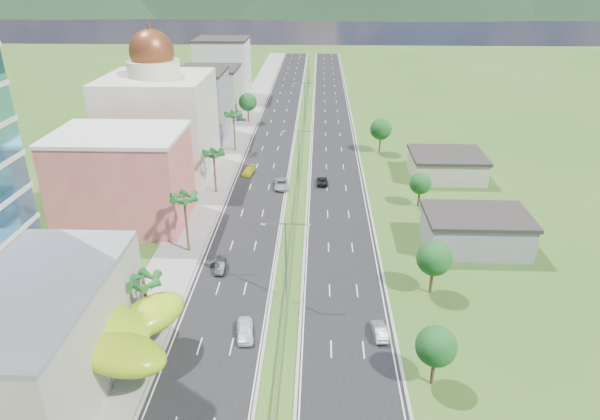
# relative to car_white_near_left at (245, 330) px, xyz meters

# --- Properties ---
(ground) EXTENTS (500.00, 500.00, 0.00)m
(ground) POSITION_rel_car_white_near_left_xyz_m (4.35, -2.01, -0.83)
(ground) COLOR #2D5119
(ground) RESTS_ON ground
(road_left) EXTENTS (11.00, 260.00, 0.04)m
(road_left) POSITION_rel_car_white_near_left_xyz_m (-3.15, 87.99, -0.81)
(road_left) COLOR black
(road_left) RESTS_ON ground
(road_right) EXTENTS (11.00, 260.00, 0.04)m
(road_right) POSITION_rel_car_white_near_left_xyz_m (11.85, 87.99, -0.81)
(road_right) COLOR black
(road_right) RESTS_ON ground
(sidewalk_left) EXTENTS (7.00, 260.00, 0.12)m
(sidewalk_left) POSITION_rel_car_white_near_left_xyz_m (-12.65, 87.99, -0.77)
(sidewalk_left) COLOR gray
(sidewalk_left) RESTS_ON ground
(median_guardrail) EXTENTS (0.10, 216.06, 0.76)m
(median_guardrail) POSITION_rel_car_white_near_left_xyz_m (4.35, 69.98, -0.21)
(median_guardrail) COLOR gray
(median_guardrail) RESTS_ON ground
(streetlight_median_b) EXTENTS (6.04, 0.25, 11.00)m
(streetlight_median_b) POSITION_rel_car_white_near_left_xyz_m (4.35, 7.99, 5.92)
(streetlight_median_b) COLOR gray
(streetlight_median_b) RESTS_ON ground
(streetlight_median_c) EXTENTS (6.04, 0.25, 11.00)m
(streetlight_median_c) POSITION_rel_car_white_near_left_xyz_m (4.35, 47.99, 5.92)
(streetlight_median_c) COLOR gray
(streetlight_median_c) RESTS_ON ground
(streetlight_median_d) EXTENTS (6.04, 0.25, 11.00)m
(streetlight_median_d) POSITION_rel_car_white_near_left_xyz_m (4.35, 92.99, 5.92)
(streetlight_median_d) COLOR gray
(streetlight_median_d) RESTS_ON ground
(streetlight_median_e) EXTENTS (6.04, 0.25, 11.00)m
(streetlight_median_e) POSITION_rel_car_white_near_left_xyz_m (4.35, 137.99, 5.92)
(streetlight_median_e) COLOR gray
(streetlight_median_e) RESTS_ON ground
(lime_canopy) EXTENTS (18.00, 15.00, 7.40)m
(lime_canopy) POSITION_rel_car_white_near_left_xyz_m (-15.64, -6.02, 4.16)
(lime_canopy) COLOR #99C513
(lime_canopy) RESTS_ON ground
(pink_shophouse) EXTENTS (20.00, 15.00, 15.00)m
(pink_shophouse) POSITION_rel_car_white_near_left_xyz_m (-23.65, 29.99, 6.67)
(pink_shophouse) COLOR #C65451
(pink_shophouse) RESTS_ON ground
(domed_building) EXTENTS (20.00, 20.00, 28.70)m
(domed_building) POSITION_rel_car_white_near_left_xyz_m (-23.65, 52.99, 10.52)
(domed_building) COLOR beige
(domed_building) RESTS_ON ground
(midrise_grey) EXTENTS (16.00, 15.00, 16.00)m
(midrise_grey) POSITION_rel_car_white_near_left_xyz_m (-22.65, 77.99, 7.17)
(midrise_grey) COLOR gray
(midrise_grey) RESTS_ON ground
(midrise_beige) EXTENTS (16.00, 15.00, 13.00)m
(midrise_beige) POSITION_rel_car_white_near_left_xyz_m (-22.65, 99.99, 5.67)
(midrise_beige) COLOR #A8A28A
(midrise_beige) RESTS_ON ground
(midrise_white) EXTENTS (16.00, 15.00, 18.00)m
(midrise_white) POSITION_rel_car_white_near_left_xyz_m (-22.65, 122.99, 8.17)
(midrise_white) COLOR silver
(midrise_white) RESTS_ON ground
(shed_near) EXTENTS (15.00, 10.00, 5.00)m
(shed_near) POSITION_rel_car_white_near_left_xyz_m (32.35, 22.99, 1.67)
(shed_near) COLOR gray
(shed_near) RESTS_ON ground
(shed_far) EXTENTS (14.00, 12.00, 4.40)m
(shed_far) POSITION_rel_car_white_near_left_xyz_m (34.35, 52.99, 1.37)
(shed_far) COLOR #A8A28A
(shed_far) RESTS_ON ground
(palm_tree_b) EXTENTS (3.60, 3.60, 8.10)m
(palm_tree_b) POSITION_rel_car_white_near_left_xyz_m (-11.15, -0.01, 6.23)
(palm_tree_b) COLOR #47301C
(palm_tree_b) RESTS_ON ground
(palm_tree_c) EXTENTS (3.60, 3.60, 9.60)m
(palm_tree_c) POSITION_rel_car_white_near_left_xyz_m (-11.15, 19.99, 7.67)
(palm_tree_c) COLOR #47301C
(palm_tree_c) RESTS_ON ground
(palm_tree_d) EXTENTS (3.60, 3.60, 8.60)m
(palm_tree_d) POSITION_rel_car_white_near_left_xyz_m (-11.15, 42.99, 6.71)
(palm_tree_d) COLOR #47301C
(palm_tree_d) RESTS_ON ground
(palm_tree_e) EXTENTS (3.60, 3.60, 9.40)m
(palm_tree_e) POSITION_rel_car_white_near_left_xyz_m (-11.15, 67.99, 7.48)
(palm_tree_e) COLOR #47301C
(palm_tree_e) RESTS_ON ground
(leafy_tree_lfar) EXTENTS (4.90, 4.90, 8.05)m
(leafy_tree_lfar) POSITION_rel_car_white_near_left_xyz_m (-11.15, 92.99, 4.75)
(leafy_tree_lfar) COLOR #47301C
(leafy_tree_lfar) RESTS_ON ground
(leafy_tree_ra) EXTENTS (4.20, 4.20, 6.90)m
(leafy_tree_ra) POSITION_rel_car_white_near_left_xyz_m (20.35, -7.01, 3.94)
(leafy_tree_ra) COLOR #47301C
(leafy_tree_ra) RESTS_ON ground
(leafy_tree_rb) EXTENTS (4.55, 4.55, 7.47)m
(leafy_tree_rb) POSITION_rel_car_white_near_left_xyz_m (23.35, 9.99, 4.35)
(leafy_tree_rb) COLOR #47301C
(leafy_tree_rb) RESTS_ON ground
(leafy_tree_rc) EXTENTS (3.85, 3.85, 6.33)m
(leafy_tree_rc) POSITION_rel_car_white_near_left_xyz_m (26.35, 37.99, 3.54)
(leafy_tree_rc) COLOR #47301C
(leafy_tree_rc) RESTS_ON ground
(leafy_tree_rd) EXTENTS (4.90, 4.90, 8.05)m
(leafy_tree_rd) POSITION_rel_car_white_near_left_xyz_m (22.35, 67.99, 4.75)
(leafy_tree_rd) COLOR #47301C
(leafy_tree_rd) RESTS_ON ground
(mountain_ridge) EXTENTS (860.00, 140.00, 90.00)m
(mountain_ridge) POSITION_rel_car_white_near_left_xyz_m (64.35, 447.99, -0.83)
(mountain_ridge) COLOR black
(mountain_ridge) RESTS_ON ground
(car_white_near_left) EXTENTS (2.53, 4.87, 1.58)m
(car_white_near_left) POSITION_rel_car_white_near_left_xyz_m (0.00, 0.00, 0.00)
(car_white_near_left) COLOR white
(car_white_near_left) RESTS_ON road_left
(car_dark_left) EXTENTS (1.63, 4.06, 1.31)m
(car_dark_left) POSITION_rel_car_white_near_left_xyz_m (-5.41, 14.58, -0.14)
(car_dark_left) COLOR black
(car_dark_left) RESTS_ON road_left
(car_silver_mid_left) EXTENTS (3.04, 5.80, 1.56)m
(car_silver_mid_left) POSITION_rel_car_white_near_left_xyz_m (1.10, 45.71, -0.01)
(car_silver_mid_left) COLOR #9C9DA3
(car_silver_mid_left) RESTS_ON road_left
(car_yellow_far_left) EXTENTS (2.49, 4.82, 1.33)m
(car_yellow_far_left) POSITION_rel_car_white_near_left_xyz_m (-6.19, 52.81, -0.12)
(car_yellow_far_left) COLOR yellow
(car_yellow_far_left) RESTS_ON road_left
(car_silver_right) EXTENTS (1.80, 4.29, 1.38)m
(car_silver_right) POSITION_rel_car_white_near_left_xyz_m (15.71, 0.64, -0.10)
(car_silver_right) COLOR #A1A4A8
(car_silver_right) RESTS_ON road_right
(car_dark_far_right) EXTENTS (2.21, 4.63, 1.28)m
(car_dark_far_right) POSITION_rel_car_white_near_left_xyz_m (9.09, 47.94, -0.15)
(car_dark_far_right) COLOR black
(car_dark_far_right) RESTS_ON road_right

